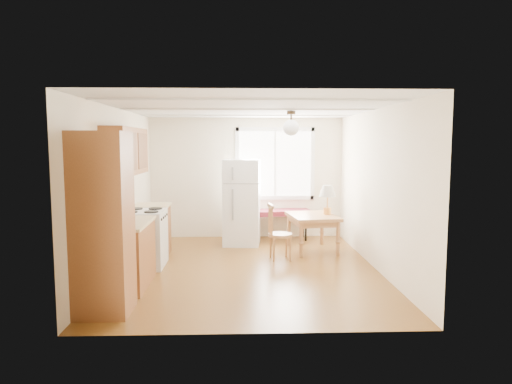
{
  "coord_description": "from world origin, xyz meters",
  "views": [
    {
      "loc": [
        -0.13,
        -7.04,
        1.96
      ],
      "look_at": [
        0.14,
        0.62,
        1.15
      ],
      "focal_mm": 32.0,
      "sensor_mm": 36.0,
      "label": 1
    }
  ],
  "objects_px": {
    "refrigerator": "(242,202)",
    "chair": "(275,228)",
    "dining_table": "(312,220)",
    "bench": "(278,213)"
  },
  "relations": [
    {
      "from": "dining_table",
      "to": "chair",
      "type": "height_order",
      "value": "chair"
    },
    {
      "from": "dining_table",
      "to": "bench",
      "type": "bearing_deg",
      "value": 110.58
    },
    {
      "from": "bench",
      "to": "chair",
      "type": "relative_size",
      "value": 1.47
    },
    {
      "from": "refrigerator",
      "to": "bench",
      "type": "height_order",
      "value": "refrigerator"
    },
    {
      "from": "refrigerator",
      "to": "chair",
      "type": "relative_size",
      "value": 1.77
    },
    {
      "from": "refrigerator",
      "to": "dining_table",
      "type": "relative_size",
      "value": 1.43
    },
    {
      "from": "bench",
      "to": "dining_table",
      "type": "bearing_deg",
      "value": -70.48
    },
    {
      "from": "refrigerator",
      "to": "bench",
      "type": "bearing_deg",
      "value": 36.41
    },
    {
      "from": "refrigerator",
      "to": "chair",
      "type": "distance_m",
      "value": 1.38
    },
    {
      "from": "dining_table",
      "to": "chair",
      "type": "relative_size",
      "value": 1.24
    }
  ]
}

